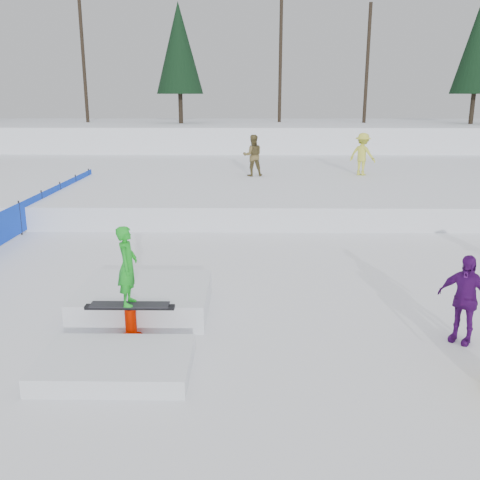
{
  "coord_description": "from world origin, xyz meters",
  "views": [
    {
      "loc": [
        0.66,
        -9.73,
        4.27
      ],
      "look_at": [
        0.5,
        2.0,
        1.1
      ],
      "focal_mm": 40.0,
      "sensor_mm": 36.0,
      "label": 1
    }
  ],
  "objects_px": {
    "walker_ygreen": "(362,154)",
    "safety_fence": "(20,218)",
    "walker_olive": "(253,155)",
    "spectator_purple": "(464,299)",
    "jib_rail_feature": "(137,311)"
  },
  "relations": [
    {
      "from": "walker_olive",
      "to": "walker_ygreen",
      "type": "height_order",
      "value": "walker_ygreen"
    },
    {
      "from": "walker_ygreen",
      "to": "safety_fence",
      "type": "bearing_deg",
      "value": 70.01
    },
    {
      "from": "safety_fence",
      "to": "walker_ygreen",
      "type": "xyz_separation_m",
      "value": [
        12.32,
        7.85,
        1.19
      ]
    },
    {
      "from": "spectator_purple",
      "to": "walker_olive",
      "type": "bearing_deg",
      "value": 144.96
    },
    {
      "from": "walker_olive",
      "to": "walker_ygreen",
      "type": "xyz_separation_m",
      "value": [
        4.92,
        0.32,
        0.03
      ]
    },
    {
      "from": "safety_fence",
      "to": "walker_olive",
      "type": "bearing_deg",
      "value": 45.5
    },
    {
      "from": "safety_fence",
      "to": "walker_ygreen",
      "type": "distance_m",
      "value": 14.66
    },
    {
      "from": "walker_olive",
      "to": "walker_ygreen",
      "type": "bearing_deg",
      "value": 176.22
    },
    {
      "from": "safety_fence",
      "to": "jib_rail_feature",
      "type": "xyz_separation_m",
      "value": [
        5.07,
        -6.9,
        -0.25
      ]
    },
    {
      "from": "spectator_purple",
      "to": "jib_rail_feature",
      "type": "bearing_deg",
      "value": -143.94
    },
    {
      "from": "walker_ygreen",
      "to": "spectator_purple",
      "type": "xyz_separation_m",
      "value": [
        -1.32,
        -15.3,
        -0.93
      ]
    },
    {
      "from": "safety_fence",
      "to": "walker_olive",
      "type": "relative_size",
      "value": 8.77
    },
    {
      "from": "walker_olive",
      "to": "spectator_purple",
      "type": "distance_m",
      "value": 15.44
    },
    {
      "from": "walker_ygreen",
      "to": "walker_olive",
      "type": "bearing_deg",
      "value": 41.2
    },
    {
      "from": "walker_olive",
      "to": "jib_rail_feature",
      "type": "xyz_separation_m",
      "value": [
        -2.33,
        -14.43,
        -1.41
      ]
    }
  ]
}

